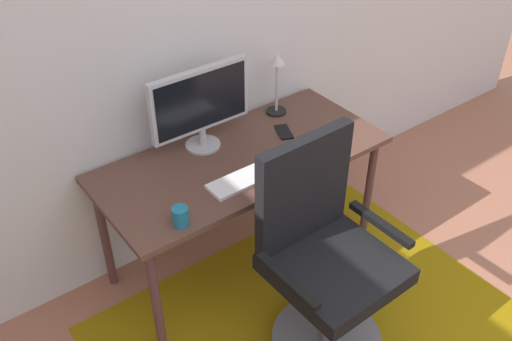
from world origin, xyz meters
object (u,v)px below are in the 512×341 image
keyboard (250,176)px  desk_lamp (277,76)px  office_chair (323,268)px  desk (242,167)px  monitor (200,103)px  cell_phone (284,132)px  computer_mouse (301,147)px  coffee_cup (181,216)px

keyboard → desk_lamp: size_ratio=1.21×
desk_lamp → office_chair: (-0.43, -0.88, -0.46)m
desk → monitor: monitor is taller
office_chair → monitor: bearing=94.5°
desk → keyboard: 0.20m
cell_phone → office_chair: (-0.33, -0.69, -0.25)m
monitor → cell_phone: (0.41, -0.15, -0.25)m
monitor → cell_phone: size_ratio=3.88×
monitor → keyboard: (0.03, -0.36, -0.24)m
monitor → keyboard: 0.44m
cell_phone → office_chair: bearing=-92.5°
desk → office_chair: office_chair is taller
desk → computer_mouse: computer_mouse is taller
coffee_cup → office_chair: office_chair is taller
desk → office_chair: (-0.03, -0.65, -0.17)m
desk → desk_lamp: bearing=29.9°
desk → cell_phone: bearing=7.6°
keyboard → computer_mouse: 0.34m
coffee_cup → cell_phone: (0.81, 0.30, -0.04)m
office_chair → keyboard: bearing=95.1°
monitor → cell_phone: monitor is taller
computer_mouse → desk_lamp: bearing=69.9°
monitor → office_chair: size_ratio=0.50×
office_chair → desk: bearing=86.8°
desk → coffee_cup: bearing=-152.8°
computer_mouse → cell_phone: size_ratio=0.74×
keyboard → desk_lamp: bearing=40.2°
desk_lamp → office_chair: size_ratio=0.33×
cell_phone → desk_lamp: size_ratio=0.39×
desk → cell_phone: (0.30, 0.04, 0.07)m
monitor → computer_mouse: size_ratio=5.22×
monitor → desk: bearing=-60.8°
monitor → computer_mouse: 0.55m
cell_phone → desk_lamp: desk_lamp is taller
desk_lamp → computer_mouse: bearing=-110.1°
monitor → computer_mouse: (0.37, -0.33, -0.23)m
computer_mouse → coffee_cup: bearing=-171.0°
computer_mouse → desk_lamp: 0.44m
computer_mouse → desk_lamp: size_ratio=0.29×
coffee_cup → office_chair: 0.68m
keyboard → computer_mouse: (0.34, 0.03, 0.01)m
keyboard → cell_phone: 0.44m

